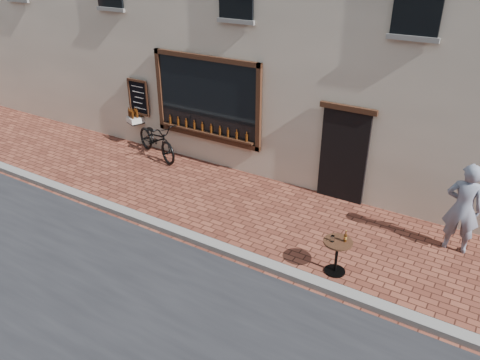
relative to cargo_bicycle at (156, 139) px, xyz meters
The scene contains 5 objects.
ground 4.65m from the cargo_bicycle, 41.71° to the right, with size 90.00×90.00×0.00m, color #55261B.
kerb 4.52m from the cargo_bicycle, 39.81° to the right, with size 90.00×0.25×0.12m, color slate.
cargo_bicycle is the anchor object (origin of this frame).
bistro_table 6.72m from the cargo_bicycle, 20.20° to the right, with size 0.54×0.54×0.92m.
pedestrian 8.07m from the cargo_bicycle, ahead, with size 0.68×0.45×1.88m, color slate.
Camera 1 is at (5.00, -6.13, 5.53)m, focal length 35.00 mm.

